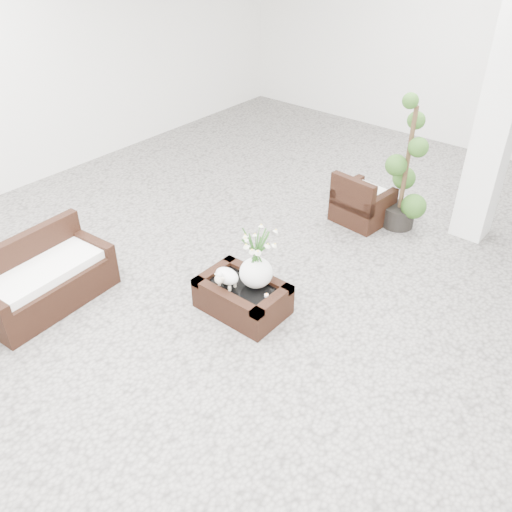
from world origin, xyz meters
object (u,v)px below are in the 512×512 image
Objects in this scene: loveseat at (44,274)px; topiary at (407,165)px; coffee_table at (243,298)px; armchair at (364,197)px.

loveseat is 4.42m from topiary.
topiary is at bearing -32.47° from loveseat.
coffee_table is at bearing -99.42° from topiary.
armchair is 0.40× the size of topiary.
coffee_table is at bearing -57.61° from loveseat.
topiary reaches higher than armchair.
armchair is at bearing -156.58° from topiary.
loveseat is 0.80× the size of topiary.
topiary is at bearing 80.58° from coffee_table.
armchair is 0.50× the size of loveseat.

